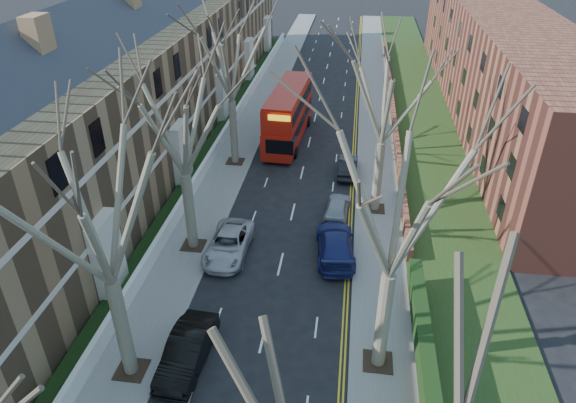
% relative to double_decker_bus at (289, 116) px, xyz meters
% --- Properties ---
extents(pavement_left, '(3.00, 102.00, 0.12)m').
position_rel_double_decker_bus_xyz_m(pavement_left, '(-4.06, 5.69, -2.24)').
color(pavement_left, slate).
rests_on(pavement_left, ground).
extents(pavement_right, '(3.00, 102.00, 0.12)m').
position_rel_double_decker_bus_xyz_m(pavement_right, '(7.94, 5.69, -2.24)').
color(pavement_right, slate).
rests_on(pavement_right, ground).
extents(terrace_left, '(9.70, 78.00, 13.60)m').
position_rel_double_decker_bus_xyz_m(terrace_left, '(-11.70, -2.31, 3.24)').
color(terrace_left, brown).
rests_on(terrace_left, ground).
extents(flats_right, '(13.97, 54.00, 10.00)m').
position_rel_double_decker_bus_xyz_m(flats_right, '(19.40, 9.69, 2.69)').
color(flats_right, brown).
rests_on(flats_right, ground).
extents(front_wall_left, '(0.30, 78.00, 1.00)m').
position_rel_double_decker_bus_xyz_m(front_wall_left, '(-5.71, -2.31, -1.68)').
color(front_wall_left, white).
rests_on(front_wall_left, ground).
extents(grass_verge_right, '(6.00, 102.00, 0.06)m').
position_rel_double_decker_bus_xyz_m(grass_verge_right, '(12.44, 5.69, -2.15)').
color(grass_verge_right, '#1F3714').
rests_on(grass_verge_right, ground).
extents(tree_left_mid, '(10.50, 10.50, 14.71)m').
position_rel_double_decker_bus_xyz_m(tree_left_mid, '(-3.76, -27.31, 7.26)').
color(tree_left_mid, '#69604B').
rests_on(tree_left_mid, ground).
extents(tree_left_far, '(10.15, 10.15, 14.22)m').
position_rel_double_decker_bus_xyz_m(tree_left_far, '(-3.76, -17.31, 6.95)').
color(tree_left_far, '#69604B').
rests_on(tree_left_far, ground).
extents(tree_left_dist, '(10.50, 10.50, 14.71)m').
position_rel_double_decker_bus_xyz_m(tree_left_dist, '(-3.76, -5.31, 7.26)').
color(tree_left_dist, '#69604B').
rests_on(tree_left_dist, ground).
extents(tree_right_mid, '(10.50, 10.50, 14.71)m').
position_rel_double_decker_bus_xyz_m(tree_right_mid, '(7.64, -25.31, 7.26)').
color(tree_right_mid, '#69604B').
rests_on(tree_right_mid, ground).
extents(tree_right_far, '(10.15, 10.15, 14.22)m').
position_rel_double_decker_bus_xyz_m(tree_right_far, '(7.64, -11.31, 6.95)').
color(tree_right_far, '#69604B').
rests_on(tree_right_far, ground).
extents(double_decker_bus, '(3.30, 11.29, 4.66)m').
position_rel_double_decker_bus_xyz_m(double_decker_bus, '(0.00, 0.00, 0.00)').
color(double_decker_bus, '#A5160B').
rests_on(double_decker_bus, ground).
extents(car_left_mid, '(1.96, 4.94, 1.60)m').
position_rel_double_decker_bus_xyz_m(car_left_mid, '(-1.29, -26.44, -1.50)').
color(car_left_mid, black).
rests_on(car_left_mid, ground).
extents(car_left_far, '(2.54, 5.29, 1.45)m').
position_rel_double_decker_bus_xyz_m(car_left_far, '(-1.36, -17.69, -1.57)').
color(car_left_far, '#AAA9AF').
rests_on(car_left_far, ground).
extents(car_right_near, '(2.83, 5.76, 1.61)m').
position_rel_double_decker_bus_xyz_m(car_right_near, '(5.15, -16.96, -1.49)').
color(car_right_near, navy).
rests_on(car_right_near, ground).
extents(car_right_mid, '(1.88, 4.08, 1.35)m').
position_rel_double_decker_bus_xyz_m(car_right_mid, '(5.04, -12.39, -1.62)').
color(car_right_mid, '#93959B').
rests_on(car_right_mid, ground).
extents(car_right_far, '(1.54, 4.18, 1.37)m').
position_rel_double_decker_bus_xyz_m(car_right_far, '(5.57, -6.09, -1.61)').
color(car_right_far, black).
rests_on(car_right_far, ground).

